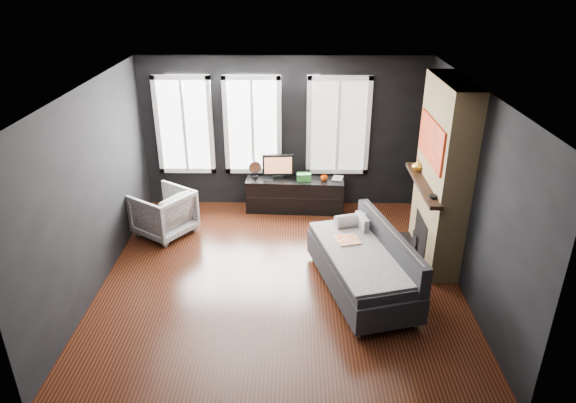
{
  "coord_description": "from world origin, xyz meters",
  "views": [
    {
      "loc": [
        0.19,
        -6.22,
        4.1
      ],
      "look_at": [
        0.1,
        0.3,
        1.05
      ],
      "focal_mm": 32.0,
      "sensor_mm": 36.0,
      "label": 1
    }
  ],
  "objects_px": {
    "mug": "(324,177)",
    "book": "(333,172)",
    "sofa": "(362,262)",
    "mantel_vase": "(418,165)",
    "media_console": "(295,194)",
    "armchair": "(163,211)",
    "monitor": "(278,165)"
  },
  "relations": [
    {
      "from": "mantel_vase",
      "to": "sofa",
      "type": "bearing_deg",
      "value": -125.0
    },
    {
      "from": "monitor",
      "to": "mug",
      "type": "xyz_separation_m",
      "value": [
        0.82,
        -0.1,
        -0.19
      ]
    },
    {
      "from": "armchair",
      "to": "mantel_vase",
      "type": "relative_size",
      "value": 4.72
    },
    {
      "from": "mug",
      "to": "monitor",
      "type": "bearing_deg",
      "value": 172.85
    },
    {
      "from": "media_console",
      "to": "book",
      "type": "bearing_deg",
      "value": 5.26
    },
    {
      "from": "media_console",
      "to": "armchair",
      "type": "bearing_deg",
      "value": -152.65
    },
    {
      "from": "armchair",
      "to": "book",
      "type": "distance_m",
      "value": 3.01
    },
    {
      "from": "mantel_vase",
      "to": "book",
      "type": "bearing_deg",
      "value": 134.08
    },
    {
      "from": "monitor",
      "to": "mantel_vase",
      "type": "bearing_deg",
      "value": -32.96
    },
    {
      "from": "mantel_vase",
      "to": "armchair",
      "type": "bearing_deg",
      "value": 176.91
    },
    {
      "from": "media_console",
      "to": "monitor",
      "type": "height_order",
      "value": "monitor"
    },
    {
      "from": "armchair",
      "to": "mug",
      "type": "xyz_separation_m",
      "value": [
        2.66,
        0.89,
        0.23
      ]
    },
    {
      "from": "sofa",
      "to": "book",
      "type": "bearing_deg",
      "value": 80.31
    },
    {
      "from": "sofa",
      "to": "media_console",
      "type": "relative_size",
      "value": 1.19
    },
    {
      "from": "sofa",
      "to": "mantel_vase",
      "type": "xyz_separation_m",
      "value": [
        0.95,
        1.36,
        0.87
      ]
    },
    {
      "from": "armchair",
      "to": "mantel_vase",
      "type": "height_order",
      "value": "mantel_vase"
    },
    {
      "from": "media_console",
      "to": "mantel_vase",
      "type": "relative_size",
      "value": 9.73
    },
    {
      "from": "armchair",
      "to": "mantel_vase",
      "type": "distance_m",
      "value": 4.1
    },
    {
      "from": "sofa",
      "to": "mug",
      "type": "xyz_separation_m",
      "value": [
        -0.39,
        2.47,
        0.21
      ]
    },
    {
      "from": "sofa",
      "to": "media_console",
      "type": "xyz_separation_m",
      "value": [
        -0.9,
        2.55,
        -0.15
      ]
    },
    {
      "from": "media_console",
      "to": "mantel_vase",
      "type": "distance_m",
      "value": 2.42
    },
    {
      "from": "mug",
      "to": "book",
      "type": "bearing_deg",
      "value": 33.76
    },
    {
      "from": "media_console",
      "to": "sofa",
      "type": "bearing_deg",
      "value": -67.55
    },
    {
      "from": "sofa",
      "to": "monitor",
      "type": "distance_m",
      "value": 2.87
    },
    {
      "from": "mantel_vase",
      "to": "media_console",
      "type": "bearing_deg",
      "value": 147.25
    },
    {
      "from": "media_console",
      "to": "book",
      "type": "distance_m",
      "value": 0.79
    },
    {
      "from": "media_console",
      "to": "mug",
      "type": "height_order",
      "value": "mug"
    },
    {
      "from": "sofa",
      "to": "monitor",
      "type": "height_order",
      "value": "monitor"
    },
    {
      "from": "sofa",
      "to": "book",
      "type": "height_order",
      "value": "sofa"
    },
    {
      "from": "media_console",
      "to": "monitor",
      "type": "bearing_deg",
      "value": 178.66
    },
    {
      "from": "sofa",
      "to": "monitor",
      "type": "xyz_separation_m",
      "value": [
        -1.2,
        2.57,
        0.4
      ]
    },
    {
      "from": "media_console",
      "to": "mantel_vase",
      "type": "height_order",
      "value": "mantel_vase"
    }
  ]
}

